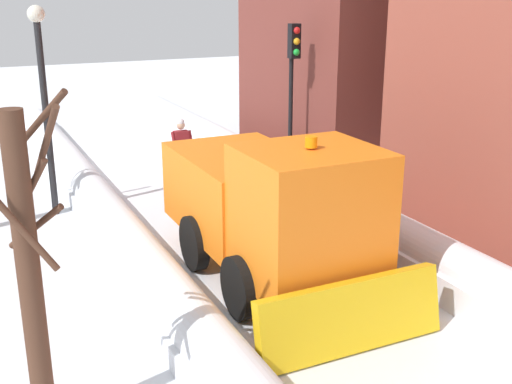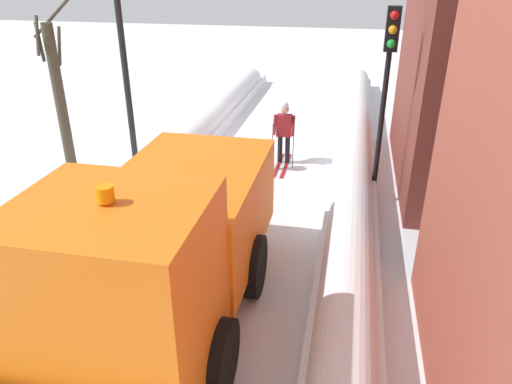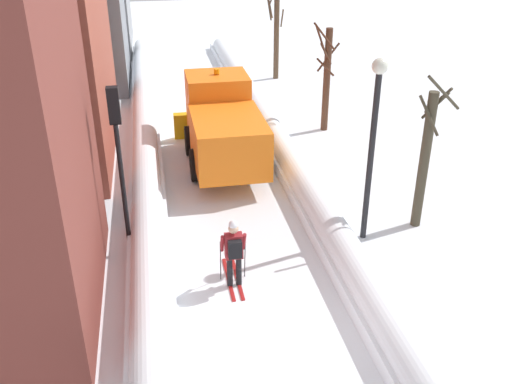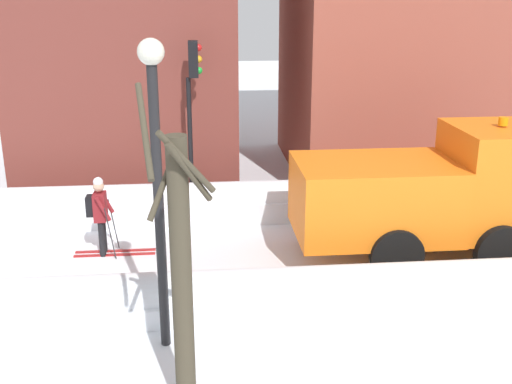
{
  "view_description": "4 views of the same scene",
  "coord_description": "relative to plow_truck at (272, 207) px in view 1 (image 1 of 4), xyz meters",
  "views": [
    {
      "loc": [
        5.37,
        19.4,
        5.36
      ],
      "look_at": [
        -0.61,
        6.86,
        0.93
      ],
      "focal_mm": 44.81,
      "sensor_mm": 36.0,
      "label": 1
    },
    {
      "loc": [
        -2.27,
        15.03,
        5.29
      ],
      "look_at": [
        -0.54,
        6.53,
        1.13
      ],
      "focal_mm": 33.64,
      "sensor_mm": 36.0,
      "label": 2
    },
    {
      "loc": [
        -2.03,
        -8.97,
        8.23
      ],
      "look_at": [
        0.55,
        4.65,
        1.2
      ],
      "focal_mm": 39.37,
      "sensor_mm": 36.0,
      "label": 3
    },
    {
      "loc": [
        12.58,
        4.35,
        5.66
      ],
      "look_at": [
        -0.57,
        5.58,
        1.33
      ],
      "focal_mm": 43.28,
      "sensor_mm": 36.0,
      "label": 4
    }
  ],
  "objects": [
    {
      "name": "snowbank_right",
      "position": [
        2.19,
        0.62,
        -1.16
      ],
      "size": [
        1.1,
        36.0,
        0.9
      ],
      "color": "white",
      "rests_on": "ground"
    },
    {
      "name": "skier",
      "position": [
        -0.74,
        -7.26,
        -0.48
      ],
      "size": [
        0.62,
        1.8,
        1.81
      ],
      "color": "black",
      "rests_on": "ground"
    },
    {
      "name": "ground_plane",
      "position": [
        -0.27,
        0.62,
        -1.48
      ],
      "size": [
        80.0,
        80.0,
        0.0
      ],
      "primitive_type": "plane",
      "color": "white"
    },
    {
      "name": "bare_tree_mid",
      "position": [
        4.55,
        2.72,
        0.72
      ],
      "size": [
        1.12,
        1.14,
        4.35
      ],
      "color": "#4C2F21",
      "rests_on": "ground"
    },
    {
      "name": "traffic_light_pole",
      "position": [
        -3.25,
        -5.17,
        1.67
      ],
      "size": [
        0.28,
        0.42,
        4.49
      ],
      "color": "black",
      "rests_on": "ground"
    },
    {
      "name": "street_lamp",
      "position": [
        3.14,
        -5.7,
        1.72
      ],
      "size": [
        0.4,
        0.4,
        5.02
      ],
      "color": "black",
      "rests_on": "ground"
    },
    {
      "name": "snowbank_left",
      "position": [
        -2.73,
        0.62,
        -1.05
      ],
      "size": [
        1.1,
        36.0,
        0.99
      ],
      "color": "white",
      "rests_on": "ground"
    },
    {
      "name": "plow_truck",
      "position": [
        0.0,
        0.0,
        0.0
      ],
      "size": [
        3.2,
        5.98,
        3.12
      ],
      "color": "orange",
      "rests_on": "ground"
    }
  ]
}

